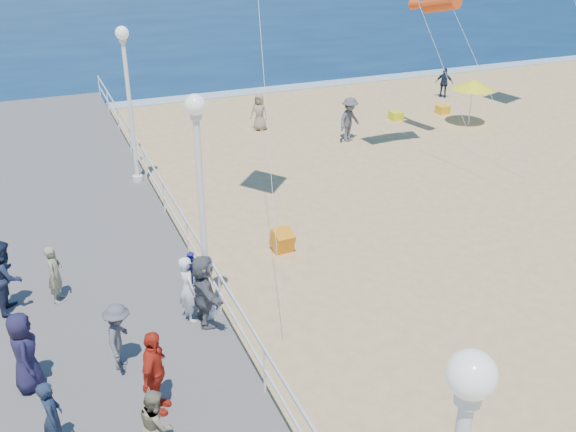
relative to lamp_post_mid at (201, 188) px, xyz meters
name	(u,v)px	position (x,y,z in m)	size (l,w,h in m)	color
ground	(403,284)	(5.35, 0.00, -3.66)	(160.00, 160.00, 0.00)	#DAB572
ocean	(94,0)	(5.35, 65.00, -3.65)	(160.00, 90.00, 0.05)	#0C2749
surf_line	(200,97)	(5.35, 20.50, -3.63)	(160.00, 1.20, 0.04)	white
boardwalk	(117,344)	(-2.15, 0.00, -3.46)	(5.00, 44.00, 0.40)	slate
railing	(219,282)	(0.30, 0.00, -2.41)	(0.05, 42.00, 0.55)	white
lamp_post_mid	(201,188)	(0.00, 0.00, 0.00)	(0.44, 0.44, 5.32)	white
lamp_post_far	(128,90)	(0.00, 9.00, 0.00)	(0.44, 0.44, 5.32)	white
woman_holding_toddler	(188,289)	(-0.44, 0.03, -2.44)	(0.60, 0.40, 1.65)	white
toddler_held	(191,268)	(-0.29, 0.18, -2.00)	(0.40, 0.31, 0.83)	#333BBF
spectator_0	(52,417)	(-3.61, -3.01, -2.52)	(0.54, 0.36, 1.49)	#1A253B
spectator_1	(157,424)	(-1.98, -3.83, -2.55)	(0.69, 0.54, 1.43)	gray
spectator_2	(119,337)	(-2.18, -1.13, -2.50)	(0.98, 0.56, 1.51)	#545459
spectator_3	(155,373)	(-1.76, -2.70, -2.37)	(1.04, 0.43, 1.78)	red
spectator_4	(24,352)	(-3.98, -1.07, -2.40)	(0.84, 0.55, 1.73)	#1C1937
spectator_5	(204,290)	(-0.13, -0.25, -2.39)	(1.62, 0.51, 1.74)	#5C5D61
spectator_6	(55,274)	(-3.20, 2.03, -2.52)	(0.54, 0.35, 1.48)	gray
spectator_7	(7,276)	(-4.25, 2.05, -2.35)	(0.89, 0.69, 1.83)	#1A223A
beach_walker_a	(350,120)	(9.43, 11.08, -2.71)	(1.23, 0.71, 1.91)	#515155
beach_walker_b	(444,83)	(17.36, 15.52, -2.88)	(0.91, 0.38, 1.56)	#1B273D
beach_walker_c	(259,112)	(6.39, 13.98, -2.84)	(0.81, 0.52, 1.65)	gray
box_kite	(282,242)	(3.06, 2.93, -3.36)	(0.55, 0.55, 0.60)	#E8520D
beach_umbrella	(473,84)	(15.61, 10.97, -1.75)	(1.90, 1.90, 2.14)	white
beach_chair_left	(443,109)	(15.60, 13.03, -3.46)	(0.55, 0.55, 0.40)	#FFB01A
beach_chair_right	(396,116)	(12.93, 12.98, -3.46)	(0.55, 0.55, 0.40)	yellow
kite_windsock	(441,4)	(12.59, 9.74, 2.03)	(0.56, 0.56, 2.76)	#D54211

